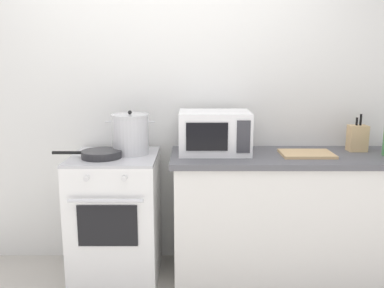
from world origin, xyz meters
name	(u,v)px	position (x,y,z in m)	size (l,w,h in m)	color
back_wall	(206,103)	(0.30, 0.97, 1.25)	(4.40, 0.10, 2.50)	silver
lower_cabinet_right	(289,219)	(0.90, 0.62, 0.44)	(1.64, 0.56, 0.88)	white
countertop_right	(292,157)	(0.90, 0.62, 0.90)	(1.70, 0.60, 0.04)	#59595E
stove	(117,217)	(-0.35, 0.60, 0.46)	(0.60, 0.64, 0.92)	white
stock_pot	(132,134)	(-0.24, 0.66, 1.06)	(0.35, 0.26, 0.31)	silver
frying_pan	(102,154)	(-0.43, 0.52, 0.95)	(0.47, 0.27, 0.05)	#28282B
microwave	(216,132)	(0.36, 0.68, 1.07)	(0.50, 0.37, 0.30)	white
cutting_board	(308,154)	(1.00, 0.60, 0.93)	(0.36, 0.26, 0.02)	tan
knife_block	(359,138)	(1.41, 0.74, 1.02)	(0.13, 0.10, 0.27)	tan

